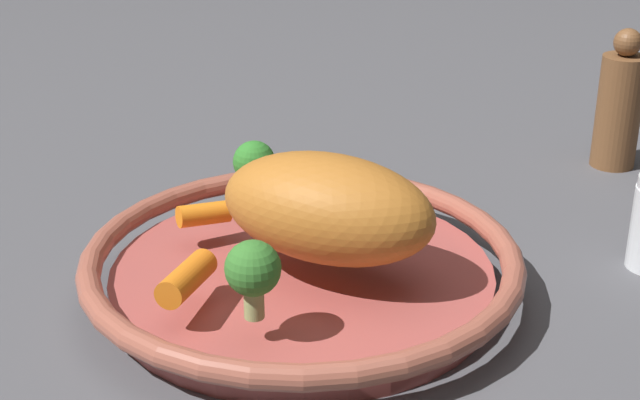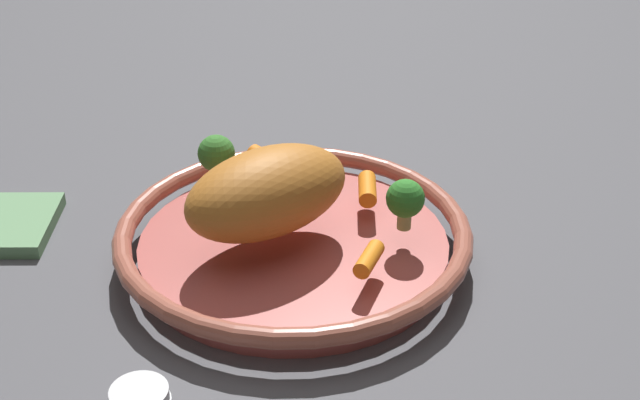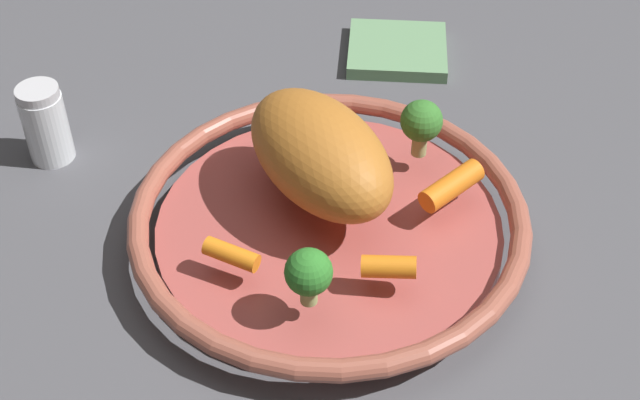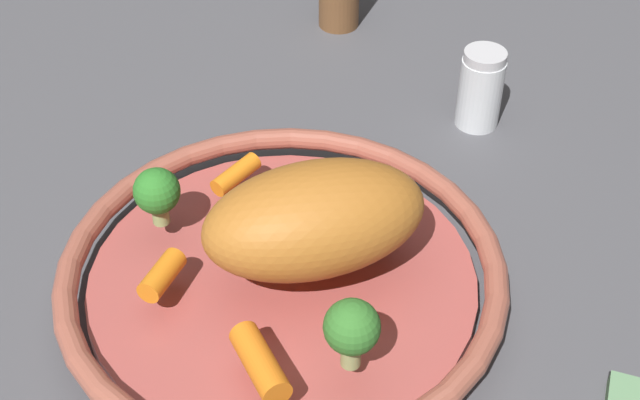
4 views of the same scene
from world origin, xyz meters
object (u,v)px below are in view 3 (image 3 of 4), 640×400
object	(u,v)px
salt_shaker	(45,124)
dish_towel	(397,50)
baby_carrot_right	(231,254)
broccoli_floret_large	(309,273)
baby_carrot_back	(452,186)
baby_carrot_near_rim	(389,267)
serving_bowl	(329,224)
broccoli_floret_mid	(421,122)
roast_chicken_piece	(320,153)

from	to	relation	value
salt_shaker	dish_towel	xyz separation A→B (m)	(-0.35, -0.16, -0.03)
baby_carrot_right	broccoli_floret_large	bearing A→B (deg)	143.55
baby_carrot_back	dish_towel	bearing A→B (deg)	-87.30
baby_carrot_near_rim	salt_shaker	bearing A→B (deg)	-34.38
serving_bowl	dish_towel	size ratio (longest dim) A/B	3.16
serving_bowl	baby_carrot_right	bearing A→B (deg)	36.25
baby_carrot_right	broccoli_floret_large	size ratio (longest dim) A/B	0.90
salt_shaker	broccoli_floret_large	bearing A→B (deg)	136.10
serving_bowl	broccoli_floret_large	size ratio (longest dim) A/B	6.81
baby_carrot_right	salt_shaker	size ratio (longest dim) A/B	0.57
salt_shaker	dish_towel	distance (m)	0.39
baby_carrot_back	broccoli_floret_large	size ratio (longest dim) A/B	1.20
serving_bowl	salt_shaker	distance (m)	0.29
baby_carrot_near_rim	broccoli_floret_large	xyz separation A→B (m)	(0.06, 0.02, 0.02)
broccoli_floret_large	broccoli_floret_mid	size ratio (longest dim) A/B	0.90
baby_carrot_near_rim	dish_towel	world-z (taller)	baby_carrot_near_rim
serving_bowl	dish_towel	xyz separation A→B (m)	(-0.09, -0.29, -0.01)
baby_carrot_near_rim	baby_carrot_right	distance (m)	0.12
baby_carrot_right	baby_carrot_back	bearing A→B (deg)	-159.15
serving_bowl	broccoli_floret_mid	world-z (taller)	broccoli_floret_mid
baby_carrot_near_rim	baby_carrot_right	bearing A→B (deg)	-9.22
baby_carrot_near_rim	broccoli_floret_large	distance (m)	0.07
baby_carrot_near_rim	baby_carrot_back	bearing A→B (deg)	-124.76
serving_bowl	dish_towel	distance (m)	0.30
baby_carrot_back	broccoli_floret_mid	world-z (taller)	broccoli_floret_mid
roast_chicken_piece	baby_carrot_back	distance (m)	0.12
baby_carrot_near_rim	baby_carrot_right	size ratio (longest dim) A/B	0.94
baby_carrot_back	broccoli_floret_large	xyz separation A→B (m)	(0.12, 0.11, 0.02)
broccoli_floret_mid	salt_shaker	bearing A→B (deg)	-9.97
roast_chicken_piece	broccoli_floret_mid	world-z (taller)	roast_chicken_piece
broccoli_floret_mid	salt_shaker	world-z (taller)	broccoli_floret_mid
salt_shaker	baby_carrot_back	bearing A→B (deg)	162.21
baby_carrot_near_rim	broccoli_floret_mid	size ratio (longest dim) A/B	0.76
baby_carrot_back	baby_carrot_right	xyz separation A→B (m)	(0.18, 0.07, -0.00)
baby_carrot_right	broccoli_floret_mid	bearing A→B (deg)	-142.32
baby_carrot_back	broccoli_floret_mid	xyz separation A→B (m)	(0.02, -0.06, 0.02)
dish_towel	salt_shaker	bearing A→B (deg)	24.54
broccoli_floret_mid	baby_carrot_near_rim	bearing A→B (deg)	73.93
baby_carrot_back	dish_towel	distance (m)	0.28
baby_carrot_back	salt_shaker	size ratio (longest dim) A/B	0.75
dish_towel	baby_carrot_back	bearing A→B (deg)	92.70
baby_carrot_back	broccoli_floret_mid	size ratio (longest dim) A/B	1.08
roast_chicken_piece	baby_carrot_near_rim	xyz separation A→B (m)	(-0.05, 0.10, -0.03)
baby_carrot_back	dish_towel	world-z (taller)	baby_carrot_back
salt_shaker	dish_towel	size ratio (longest dim) A/B	0.74
serving_bowl	baby_carrot_back	size ratio (longest dim) A/B	5.68
broccoli_floret_mid	dish_towel	size ratio (longest dim) A/B	0.51
broccoli_floret_large	broccoli_floret_mid	bearing A→B (deg)	-121.58
broccoli_floret_large	broccoli_floret_mid	xyz separation A→B (m)	(-0.10, -0.17, 0.00)
roast_chicken_piece	dish_towel	size ratio (longest dim) A/B	1.54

